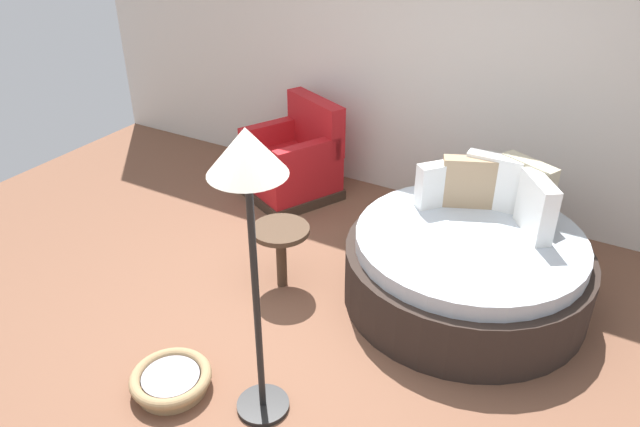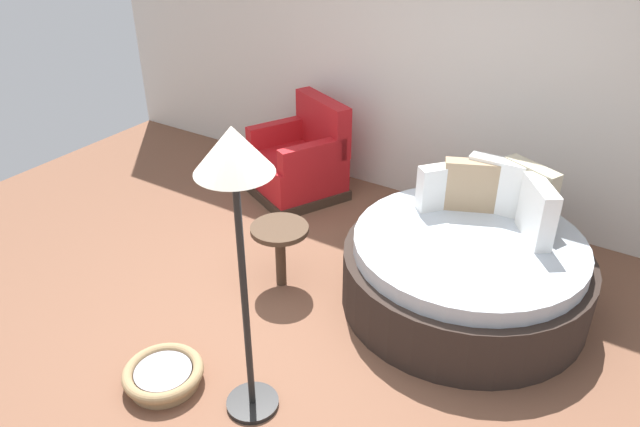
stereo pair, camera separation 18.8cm
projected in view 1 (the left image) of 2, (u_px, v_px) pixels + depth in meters
The scene contains 7 objects.
ground_plane at pixel (298, 350), 4.14m from camera, with size 8.00×8.00×0.02m, color brown.
back_wall at pixel (449, 42), 5.27m from camera, with size 8.00×0.12×3.05m, color silver.
round_daybed at pixel (467, 264), 4.49m from camera, with size 1.79×1.79×1.00m.
red_armchair at pixel (294, 163), 5.93m from camera, with size 1.06×1.06×0.94m.
pet_basket at pixel (171, 380), 3.79m from camera, with size 0.51×0.51×0.13m.
side_table at pixel (281, 238), 4.56m from camera, with size 0.44×0.44×0.52m.
floor_lamp at pixel (248, 183), 2.93m from camera, with size 0.40×0.40×1.82m.
Camera 1 is at (1.69, -2.62, 2.87)m, focal length 34.06 mm.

